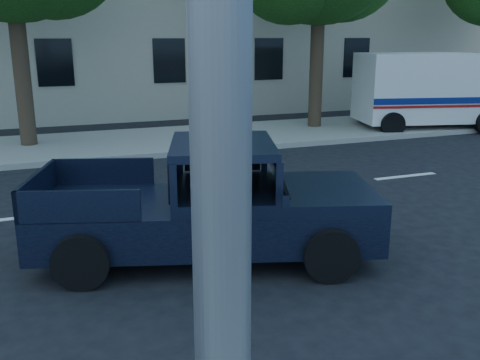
# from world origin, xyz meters

# --- Properties ---
(ground) EXTENTS (120.00, 120.00, 0.00)m
(ground) POSITION_xyz_m (0.00, 0.00, 0.00)
(ground) COLOR black
(ground) RESTS_ON ground
(far_sidewalk) EXTENTS (60.00, 4.00, 0.15)m
(far_sidewalk) POSITION_xyz_m (0.00, 9.20, 0.07)
(far_sidewalk) COLOR gray
(far_sidewalk) RESTS_ON ground
(lane_stripes) EXTENTS (21.60, 0.14, 0.01)m
(lane_stripes) POSITION_xyz_m (2.00, 3.40, 0.01)
(lane_stripes) COLOR silver
(lane_stripes) RESTS_ON ground
(building_main) EXTENTS (26.00, 6.00, 9.00)m
(building_main) POSITION_xyz_m (3.00, 16.50, 4.50)
(building_main) COLOR #BAB199
(building_main) RESTS_ON ground
(pickup_truck) EXTENTS (5.03, 3.13, 1.68)m
(pickup_truck) POSITION_xyz_m (-1.64, 0.66, 0.57)
(pickup_truck) COLOR black
(pickup_truck) RESTS_ON ground
(mail_truck) EXTENTS (4.99, 3.22, 2.54)m
(mail_truck) POSITION_xyz_m (8.47, 8.37, 1.11)
(mail_truck) COLOR silver
(mail_truck) RESTS_ON ground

